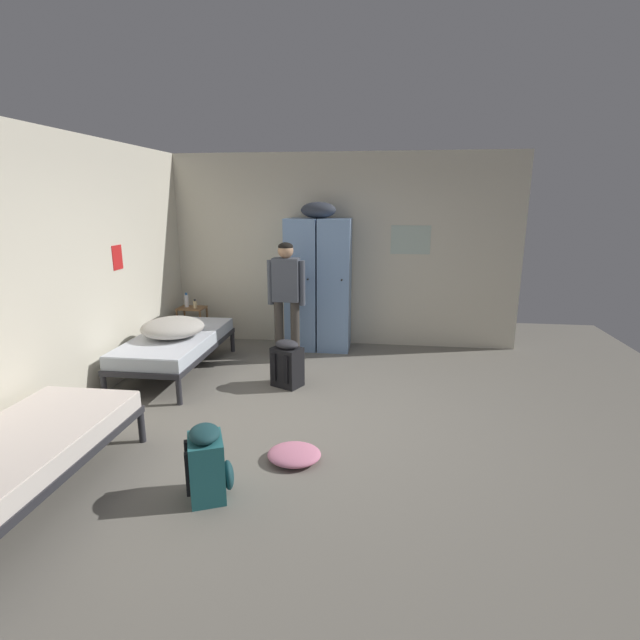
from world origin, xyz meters
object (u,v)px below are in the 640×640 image
(bed_left_rear, at_px, (176,343))
(backpack_black, at_px, (288,364))
(bedding_heap, at_px, (173,327))
(backpack_teal, at_px, (208,464))
(water_bottle, at_px, (187,301))
(lotion_bottle, at_px, (195,304))
(bed_left_front, at_px, (18,452))
(locker_bank, at_px, (318,282))
(clothes_pile_pink, at_px, (294,454))
(person_traveler, at_px, (286,291))
(shelf_unit, at_px, (193,322))

(bed_left_rear, relative_size, backpack_black, 3.45)
(bedding_heap, distance_m, backpack_teal, 2.70)
(water_bottle, distance_m, lotion_bottle, 0.17)
(bed_left_front, relative_size, bed_left_rear, 1.00)
(lotion_bottle, bearing_deg, bed_left_front, -87.25)
(bed_left_front, relative_size, lotion_bottle, 14.52)
(locker_bank, bearing_deg, bed_left_front, -112.41)
(bed_left_front, distance_m, lotion_bottle, 3.77)
(backpack_black, distance_m, clothes_pile_pink, 1.67)
(bedding_heap, relative_size, backpack_teal, 1.40)
(bed_left_front, height_order, water_bottle, water_bottle)
(clothes_pile_pink, bearing_deg, backpack_black, 102.90)
(backpack_teal, bearing_deg, person_traveler, 90.50)
(backpack_teal, distance_m, clothes_pile_pink, 0.80)
(lotion_bottle, bearing_deg, shelf_unit, 150.26)
(locker_bank, bearing_deg, clothes_pile_pink, -86.09)
(locker_bank, relative_size, person_traveler, 1.31)
(bed_left_rear, relative_size, clothes_pile_pink, 4.26)
(person_traveler, bearing_deg, bed_left_front, -111.25)
(lotion_bottle, xyz_separation_m, clothes_pile_pink, (2.00, -2.97, -0.58))
(bed_left_front, distance_m, backpack_black, 2.81)
(backpack_teal, bearing_deg, clothes_pile_pink, 47.24)
(bedding_heap, xyz_separation_m, person_traveler, (1.26, 0.70, 0.35))
(locker_bank, xyz_separation_m, shelf_unit, (-1.86, -0.10, -0.62))
(bed_left_front, distance_m, person_traveler, 3.55)
(locker_bank, relative_size, lotion_bottle, 15.82)
(bed_left_front, bearing_deg, bedding_heap, 89.73)
(shelf_unit, distance_m, person_traveler, 1.72)
(backpack_black, xyz_separation_m, backpack_teal, (-0.15, -2.18, 0.00))
(bed_left_rear, relative_size, bedding_heap, 2.47)
(water_bottle, relative_size, clothes_pile_pink, 0.47)
(clothes_pile_pink, bearing_deg, backpack_teal, -132.76)
(locker_bank, bearing_deg, shelf_unit, -176.81)
(person_traveler, xyz_separation_m, backpack_teal, (0.03, -3.05, -0.69))
(person_traveler, distance_m, water_bottle, 1.72)
(locker_bank, height_order, clothes_pile_pink, locker_bank)
(shelf_unit, bearing_deg, water_bottle, 165.96)
(bed_left_rear, bearing_deg, lotion_bottle, 99.21)
(bedding_heap, xyz_separation_m, lotion_bottle, (-0.19, 1.19, 0.02))
(shelf_unit, relative_size, backpack_teal, 1.04)
(locker_bank, xyz_separation_m, lotion_bottle, (-1.79, -0.14, -0.34))
(bed_left_front, xyz_separation_m, water_bottle, (-0.33, 3.81, 0.28))
(bed_left_front, height_order, backpack_black, backpack_black)
(person_traveler, bearing_deg, bed_left_rear, -153.86)
(shelf_unit, height_order, person_traveler, person_traveler)
(locker_bank, relative_size, backpack_black, 3.76)
(locker_bank, relative_size, water_bottle, 9.84)
(water_bottle, bearing_deg, backpack_teal, -65.63)
(bedding_heap, bearing_deg, backpack_teal, -61.30)
(locker_bank, height_order, shelf_unit, locker_bank)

